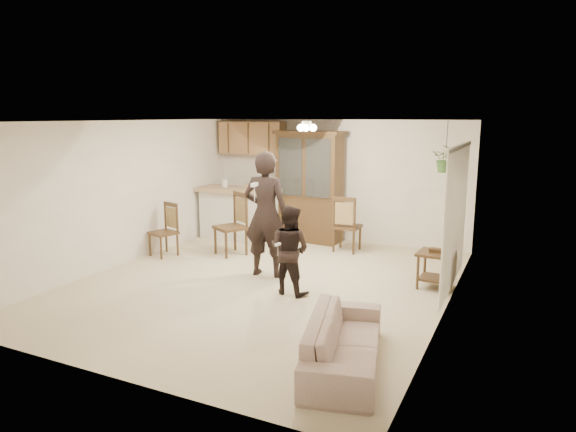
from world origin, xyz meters
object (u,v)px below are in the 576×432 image
at_px(side_table, 435,269).
at_px(chair_bar, 164,241).
at_px(sofa, 344,332).
at_px(china_hutch, 309,187).
at_px(adult, 266,222).
at_px(child, 289,249).
at_px(chair_hutch_right, 347,235).
at_px(chair_hutch_left, 231,237).

relative_size(side_table, chair_bar, 0.63).
distance_m(sofa, china_hutch, 5.55).
height_order(adult, child, adult).
height_order(china_hutch, chair_hutch_right, china_hutch).
relative_size(sofa, child, 1.39).
xyz_separation_m(sofa, chair_hutch_right, (-1.49, 4.42, -0.06)).
bearing_deg(china_hutch, chair_hutch_left, -114.26).
height_order(sofa, adult, adult).
relative_size(chair_bar, chair_hutch_right, 0.91).
bearing_deg(chair_bar, china_hutch, 66.07).
bearing_deg(side_table, chair_bar, -176.20).
distance_m(china_hutch, chair_hutch_right, 1.38).
bearing_deg(side_table, chair_hutch_left, 175.55).
relative_size(china_hutch, chair_bar, 2.30).
relative_size(side_table, chair_hutch_right, 0.57).
height_order(sofa, chair_bar, chair_bar).
bearing_deg(side_table, chair_hutch_right, 142.33).
bearing_deg(china_hutch, sofa, -58.91).
bearing_deg(side_table, china_hutch, 146.17).
relative_size(sofa, adult, 1.04).
height_order(chair_bar, chair_hutch_right, chair_hutch_right).
bearing_deg(adult, china_hutch, -90.03).
relative_size(chair_bar, chair_hutch_left, 0.85).
relative_size(child, chair_hutch_right, 1.24).
distance_m(sofa, chair_bar, 5.18).
xyz_separation_m(adult, side_table, (2.60, 0.55, -0.61)).
bearing_deg(chair_hutch_left, adult, -5.88).
bearing_deg(sofa, child, 25.70).
relative_size(adult, chair_bar, 1.82).
height_order(child, chair_bar, child).
bearing_deg(sofa, china_hutch, 13.09).
distance_m(child, china_hutch, 3.31).
xyz_separation_m(adult, chair_hutch_right, (0.69, 2.02, -0.59)).
bearing_deg(child, china_hutch, -64.97).
height_order(china_hutch, side_table, china_hutch).
bearing_deg(chair_hutch_left, side_table, 24.71).
distance_m(sofa, child, 2.33).
xyz_separation_m(sofa, china_hutch, (-2.50, 4.89, 0.76)).
height_order(side_table, chair_hutch_left, chair_hutch_left).
bearing_deg(chair_hutch_left, china_hutch, 90.84).
bearing_deg(child, sofa, 136.49).
bearing_deg(chair_hutch_right, side_table, 142.17).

